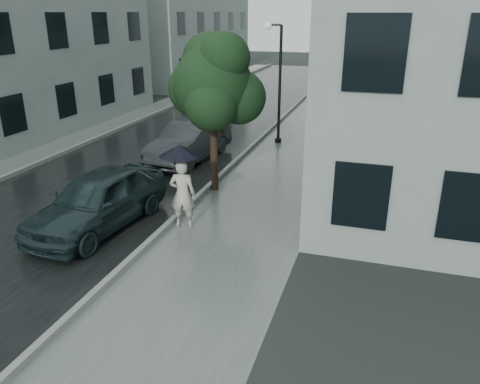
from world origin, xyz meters
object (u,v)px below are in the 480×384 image
(street_tree, at_px, (214,84))
(lamp_post, at_px, (276,76))
(car_far, at_px, (189,141))
(pedestrian, at_px, (183,194))
(car_near, at_px, (98,200))

(street_tree, bearing_deg, lamp_post, 85.43)
(lamp_post, relative_size, car_far, 1.12)
(pedestrian, relative_size, street_tree, 0.38)
(car_near, bearing_deg, pedestrian, 23.57)
(street_tree, xyz_separation_m, car_near, (-1.94, -3.63, -2.59))
(car_near, height_order, car_far, car_near)
(pedestrian, relative_size, car_near, 0.41)
(car_far, bearing_deg, car_near, -82.59)
(pedestrian, xyz_separation_m, street_tree, (-0.17, 2.96, 2.43))
(pedestrian, relative_size, car_far, 0.41)
(pedestrian, distance_m, car_far, 6.04)
(street_tree, relative_size, car_near, 1.10)
(lamp_post, relative_size, car_near, 1.12)
(street_tree, xyz_separation_m, car_far, (-2.03, 2.67, -2.62))
(street_tree, bearing_deg, car_far, 127.33)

